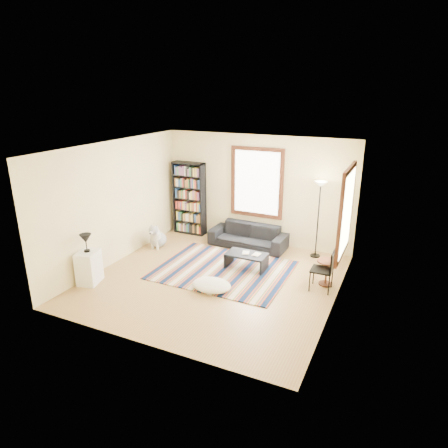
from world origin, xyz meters
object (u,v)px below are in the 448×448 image
at_px(floor_cushion, 212,285).
at_px(floor_lamp, 318,220).
at_px(coffee_table, 246,261).
at_px(dog, 158,235).
at_px(folding_chair, 322,270).
at_px(side_table, 326,273).
at_px(sofa, 248,236).
at_px(white_cabinet, 89,267).
at_px(bookshelf, 189,198).

height_order(floor_cushion, floor_lamp, floor_lamp).
relative_size(coffee_table, dog, 1.45).
bearing_deg(folding_chair, floor_cushion, -155.16).
distance_m(coffee_table, side_table, 1.79).
distance_m(sofa, dog, 2.31).
bearing_deg(white_cabinet, side_table, 8.14).
relative_size(bookshelf, folding_chair, 2.33).
bearing_deg(coffee_table, white_cabinet, -143.29).
bearing_deg(dog, folding_chair, -12.60).
bearing_deg(floor_cushion, folding_chair, 25.47).
height_order(floor_lamp, dog, floor_lamp).
distance_m(bookshelf, floor_lamp, 3.58).
distance_m(coffee_table, folding_chair, 1.78).
bearing_deg(coffee_table, sofa, 110.12).
height_order(floor_cushion, side_table, side_table).
bearing_deg(floor_lamp, bookshelf, 177.28).
relative_size(sofa, side_table, 3.65).
relative_size(floor_lamp, white_cabinet, 2.66).
relative_size(side_table, folding_chair, 0.63).
distance_m(floor_lamp, folding_chair, 1.76).
bearing_deg(side_table, folding_chair, -101.10).
bearing_deg(dog, sofa, 19.79).
bearing_deg(bookshelf, white_cabinet, -96.43).
bearing_deg(folding_chair, bookshelf, 155.49).
height_order(bookshelf, folding_chair, bookshelf).
bearing_deg(side_table, sofa, 150.50).
bearing_deg(sofa, floor_lamp, 5.05).
bearing_deg(floor_lamp, floor_cushion, -120.56).
xyz_separation_m(sofa, folding_chair, (2.19, -1.52, 0.14)).
height_order(coffee_table, dog, dog).
height_order(sofa, folding_chair, folding_chair).
bearing_deg(bookshelf, floor_lamp, -2.72).
height_order(sofa, floor_lamp, floor_lamp).
xyz_separation_m(sofa, coffee_table, (0.46, -1.24, -0.11)).
bearing_deg(dog, bookshelf, 74.24).
bearing_deg(floor_cushion, dog, 146.87).
distance_m(side_table, dog, 4.34).
height_order(white_cabinet, dog, white_cabinet).
bearing_deg(floor_cushion, bookshelf, 126.85).
xyz_separation_m(coffee_table, white_cabinet, (-2.71, -2.02, 0.17)).
distance_m(coffee_table, floor_cushion, 1.26).
distance_m(bookshelf, floor_cushion, 3.54).
height_order(folding_chair, dog, folding_chair).
xyz_separation_m(coffee_table, floor_lamp, (1.26, 1.34, 0.75)).
bearing_deg(dog, side_table, -9.18).
xyz_separation_m(floor_lamp, dog, (-3.81, -1.08, -0.62)).
height_order(coffee_table, side_table, side_table).
distance_m(bookshelf, side_table, 4.44).
distance_m(bookshelf, dog, 1.45).
height_order(floor_cushion, dog, dog).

